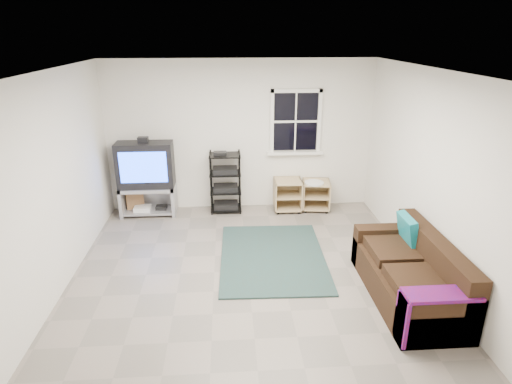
{
  "coord_description": "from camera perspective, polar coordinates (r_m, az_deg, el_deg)",
  "views": [
    {
      "loc": [
        -0.24,
        -4.97,
        3.02
      ],
      "look_at": [
        0.14,
        0.4,
        0.98
      ],
      "focal_mm": 30.0,
      "sensor_mm": 36.0,
      "label": 1
    }
  ],
  "objects": [
    {
      "name": "room",
      "position": [
        7.5,
        5.28,
        8.79
      ],
      "size": [
        4.6,
        4.62,
        4.6
      ],
      "color": "slate",
      "rests_on": "ground"
    },
    {
      "name": "tv_unit",
      "position": [
        7.5,
        -14.43,
        2.51
      ],
      "size": [
        0.94,
        0.47,
        1.37
      ],
      "color": "#9D9EA5",
      "rests_on": "ground"
    },
    {
      "name": "av_rack",
      "position": [
        7.5,
        -4.08,
        0.82
      ],
      "size": [
        0.54,
        0.39,
        1.08
      ],
      "color": "black",
      "rests_on": "ground"
    },
    {
      "name": "side_table_left",
      "position": [
        7.63,
        4.2,
        -0.19
      ],
      "size": [
        0.48,
        0.48,
        0.56
      ],
      "rotation": [
        0.0,
        0.0,
        -0.02
      ],
      "color": "tan",
      "rests_on": "ground"
    },
    {
      "name": "side_table_right",
      "position": [
        7.7,
        7.96,
        -0.09
      ],
      "size": [
        0.53,
        0.53,
        0.55
      ],
      "rotation": [
        0.0,
        0.0,
        -0.13
      ],
      "color": "tan",
      "rests_on": "ground"
    },
    {
      "name": "sofa",
      "position": [
        5.48,
        19.95,
        -10.44
      ],
      "size": [
        0.82,
        1.84,
        0.84
      ],
      "color": "black",
      "rests_on": "ground"
    },
    {
      "name": "shag_rug",
      "position": [
        6.14,
        2.23,
        -8.61
      ],
      "size": [
        1.51,
        2.04,
        0.02
      ],
      "primitive_type": "cube",
      "rotation": [
        0.0,
        0.0,
        -0.03
      ],
      "color": "black",
      "rests_on": "ground"
    },
    {
      "name": "paper_bag",
      "position": [
        7.83,
        -15.85,
        -1.09
      ],
      "size": [
        0.34,
        0.27,
        0.42
      ],
      "primitive_type": "cube",
      "rotation": [
        0.0,
        0.0,
        0.29
      ],
      "color": "#996A44",
      "rests_on": "ground"
    }
  ]
}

